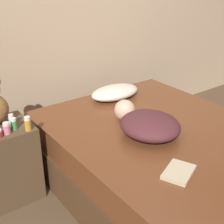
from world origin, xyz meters
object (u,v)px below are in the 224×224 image
Objects in this scene: book at (179,172)px; person_lying at (147,123)px; pillow at (115,92)px; bottle_green at (14,124)px; bottle_pink at (7,128)px; bottle_white at (11,120)px; bottle_amber at (28,124)px.

person_lying is at bearing 69.14° from book.
pillow is at bearing 73.68° from person_lying.
bottle_green is at bearing -169.63° from pillow.
bottle_green is 1.05× the size of bottle_pink.
person_lying is at bearing -27.61° from bottle_pink.
person_lying is at bearing -30.97° from bottle_green.
bottle_white is 1.23m from book.
book is at bearing -109.07° from pillow.
pillow is 4.70× the size of bottle_amber.
bottle_amber is at bearing -61.94° from bottle_white.
bottle_pink is at bearing -126.47° from bottle_white.
person_lying is 0.85m from bottle_amber.
bottle_white reaches higher than book.
pillow is at bearing 70.93° from book.
bottle_amber reaches higher than person_lying.
bottle_green is (-0.08, 0.07, -0.01)m from bottle_amber.
book is at bearing -109.45° from person_lying.
bottle_amber is 0.15m from bottle_white.
person_lying is 0.99m from bottle_pink.
person_lying is 6.74× the size of bottle_white.
bottle_amber reaches higher than bottle_white.
book is (0.63, -0.99, -0.10)m from bottle_green.
bottle_green reaches higher than pillow.
bottle_green is 0.07m from bottle_pink.
bottle_pink is (-0.14, 0.04, -0.01)m from bottle_amber.
pillow is at bearing 7.00° from bottle_white.
bottle_amber is at bearing 151.72° from person_lying.
bottle_pink is at bearing 153.81° from person_lying.
bottle_amber is 0.10m from bottle_green.
bottle_pink is (-0.06, -0.03, -0.00)m from bottle_green.
bottle_white reaches higher than bottle_pink.
bottle_amber is (-0.96, -0.26, 0.06)m from pillow.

